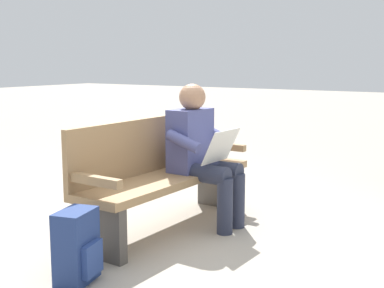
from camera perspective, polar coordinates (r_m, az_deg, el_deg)
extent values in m
plane|color=#A89E8E|center=(4.36, -2.55, -9.17)|extent=(40.00, 40.00, 0.00)
cube|color=#9E7A51|center=(4.24, -2.59, -3.78)|extent=(1.81, 0.53, 0.06)
cube|color=#9E7A51|center=(4.32, -4.90, -0.12)|extent=(1.80, 0.10, 0.45)
cube|color=#9E7A51|center=(4.91, 3.32, -0.23)|extent=(0.07, 0.48, 0.06)
cube|color=#9E7A51|center=(3.58, -10.76, -3.90)|extent=(0.07, 0.48, 0.06)
cube|color=#4C4742|center=(4.94, 2.98, -4.61)|extent=(0.09, 0.43, 0.39)
cube|color=#4C4742|center=(3.72, -10.04, -9.40)|extent=(0.09, 0.43, 0.39)
cube|color=#474C84|center=(4.35, -0.18, 0.45)|extent=(0.41, 0.23, 0.52)
sphere|color=#A87A5B|center=(4.30, 0.03, 5.15)|extent=(0.22, 0.22, 0.22)
cylinder|color=#282D42|center=(4.37, 2.84, -2.80)|extent=(0.16, 0.42, 0.15)
cylinder|color=#282D42|center=(4.20, 1.42, -3.27)|extent=(0.16, 0.42, 0.15)
cylinder|color=#282D42|center=(4.33, 4.96, -6.19)|extent=(0.13, 0.13, 0.45)
cylinder|color=#282D42|center=(4.17, 3.61, -6.80)|extent=(0.13, 0.13, 0.45)
cylinder|color=#474C84|center=(4.50, 2.59, 1.05)|extent=(0.10, 0.32, 0.18)
cylinder|color=#474C84|center=(4.10, -0.91, 0.27)|extent=(0.10, 0.32, 0.18)
cube|color=silver|center=(4.20, 3.20, -0.25)|extent=(0.40, 0.14, 0.27)
cube|color=navy|center=(3.36, -12.54, -10.86)|extent=(0.32, 0.24, 0.46)
cube|color=navy|center=(3.34, -10.83, -12.25)|extent=(0.20, 0.09, 0.21)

